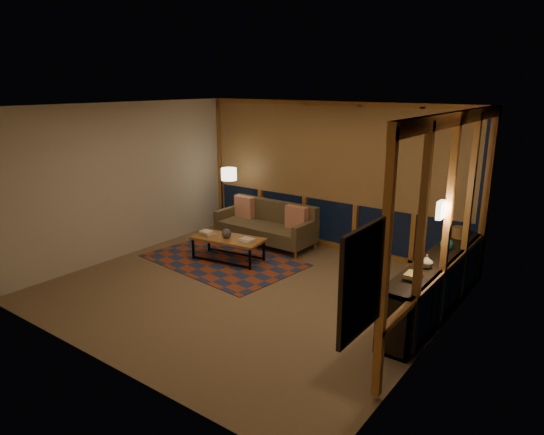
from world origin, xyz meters
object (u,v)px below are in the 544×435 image
Objects in this scene: sofa at (265,224)px; floor_lamp at (222,199)px; bookshelf at (436,283)px; coffee_table at (228,249)px.

floor_lamp reaches higher than sofa.
floor_lamp is (-1.18, 0.10, 0.30)m from sofa.
bookshelf is (3.55, -0.85, -0.01)m from sofa.
coffee_table is 0.41× the size of bookshelf.
sofa is 1.38× the size of floor_lamp.
floor_lamp reaches higher than bookshelf.
bookshelf is (3.54, 0.24, 0.17)m from coffee_table.
bookshelf is (4.74, -0.95, -0.32)m from floor_lamp.
floor_lamp is at bearing 175.33° from sofa.
floor_lamp is (-1.20, 1.19, 0.49)m from coffee_table.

